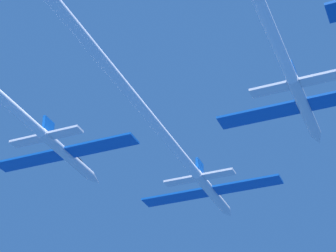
{
  "coord_description": "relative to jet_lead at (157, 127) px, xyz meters",
  "views": [
    {
      "loc": [
        25.52,
        -80.92,
        -40.84
      ],
      "look_at": [
        -0.14,
        -19.37,
        -0.01
      ],
      "focal_mm": 68.84,
      "sensor_mm": 36.0,
      "label": 1
    }
  ],
  "objects": [
    {
      "name": "jet_right_wing",
      "position": [
        16.9,
        -10.41,
        1.19
      ],
      "size": [
        20.61,
        57.31,
        3.41
      ],
      "color": "silver"
    },
    {
      "name": "jet_lead",
      "position": [
        0.0,
        0.0,
        0.0
      ],
      "size": [
        20.61,
        68.19,
        3.41
      ],
      "color": "silver"
    }
  ]
}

